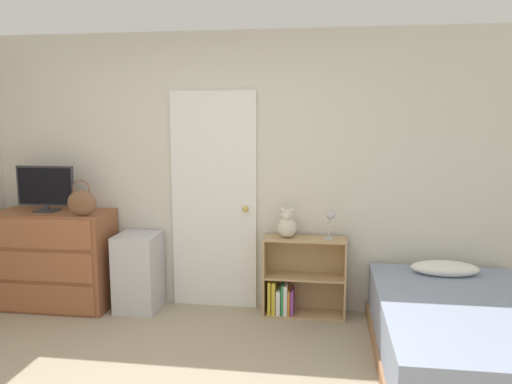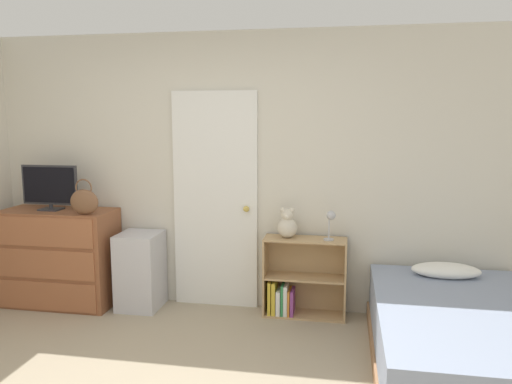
# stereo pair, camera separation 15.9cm
# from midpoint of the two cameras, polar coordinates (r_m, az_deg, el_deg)

# --- Properties ---
(wall_back) EXTENTS (10.00, 0.06, 2.55)m
(wall_back) POSITION_cam_midpoint_polar(r_m,az_deg,el_deg) (4.69, -3.94, 2.31)
(wall_back) COLOR beige
(wall_back) RESTS_ON ground_plane
(door_closed) EXTENTS (0.80, 0.09, 2.02)m
(door_closed) POSITION_cam_midpoint_polar(r_m,az_deg,el_deg) (4.67, -3.68, -1.00)
(door_closed) COLOR white
(door_closed) RESTS_ON ground_plane
(dresser) EXTENTS (1.06, 0.49, 0.92)m
(dresser) POSITION_cam_midpoint_polar(r_m,az_deg,el_deg) (5.13, -20.69, -6.99)
(dresser) COLOR brown
(dresser) RESTS_ON ground_plane
(tv) EXTENTS (0.55, 0.16, 0.42)m
(tv) POSITION_cam_midpoint_polar(r_m,az_deg,el_deg) (5.03, -21.67, 0.57)
(tv) COLOR #2D2D33
(tv) RESTS_ON dresser
(handbag) EXTENTS (0.27, 0.10, 0.33)m
(handbag) POSITION_cam_midpoint_polar(r_m,az_deg,el_deg) (4.69, -18.12, -1.03)
(handbag) COLOR brown
(handbag) RESTS_ON dresser
(storage_bin) EXTENTS (0.38, 0.40, 0.72)m
(storage_bin) POSITION_cam_midpoint_polar(r_m,az_deg,el_deg) (4.84, -12.15, -8.77)
(storage_bin) COLOR silver
(storage_bin) RESTS_ON ground_plane
(bookshelf) EXTENTS (0.74, 0.26, 0.72)m
(bookshelf) POSITION_cam_midpoint_polar(r_m,az_deg,el_deg) (4.61, 5.77, -10.37)
(bookshelf) COLOR tan
(bookshelf) RESTS_ON ground_plane
(teddy_bear) EXTENTS (0.18, 0.18, 0.27)m
(teddy_bear) POSITION_cam_midpoint_polar(r_m,az_deg,el_deg) (4.46, 4.63, -3.76)
(teddy_bear) COLOR beige
(teddy_bear) RESTS_ON bookshelf
(desk_lamp) EXTENTS (0.10, 0.10, 0.26)m
(desk_lamp) POSITION_cam_midpoint_polar(r_m,az_deg,el_deg) (4.39, 9.55, -3.13)
(desk_lamp) COLOR #B2B2B7
(desk_lamp) RESTS_ON bookshelf
(bed) EXTENTS (1.23, 1.96, 0.59)m
(bed) POSITION_cam_midpoint_polar(r_m,az_deg,el_deg) (3.93, 23.69, -15.27)
(bed) COLOR #996B47
(bed) RESTS_ON ground_plane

